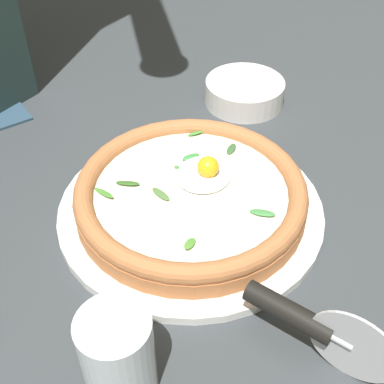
{
  "coord_description": "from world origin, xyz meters",
  "views": [
    {
      "loc": [
        0.43,
        0.18,
        0.46
      ],
      "look_at": [
        -0.0,
        0.01,
        0.03
      ],
      "focal_mm": 47.63,
      "sensor_mm": 36.0,
      "label": 1
    }
  ],
  "objects_px": {
    "side_bowl": "(244,92)",
    "pizza_cutter": "(310,324)",
    "drinking_glass": "(119,361)",
    "pizza": "(192,192)"
  },
  "relations": [
    {
      "from": "pizza_cutter",
      "to": "side_bowl",
      "type": "bearing_deg",
      "value": -155.57
    },
    {
      "from": "side_bowl",
      "to": "pizza_cutter",
      "type": "xyz_separation_m",
      "value": [
        0.41,
        0.19,
        0.02
      ]
    },
    {
      "from": "side_bowl",
      "to": "pizza_cutter",
      "type": "height_order",
      "value": "pizza_cutter"
    },
    {
      "from": "pizza",
      "to": "drinking_glass",
      "type": "relative_size",
      "value": 2.82
    },
    {
      "from": "pizza_cutter",
      "to": "drinking_glass",
      "type": "bearing_deg",
      "value": -56.77
    },
    {
      "from": "side_bowl",
      "to": "pizza_cutter",
      "type": "bearing_deg",
      "value": 24.43
    },
    {
      "from": "side_bowl",
      "to": "drinking_glass",
      "type": "bearing_deg",
      "value": 4.1
    },
    {
      "from": "pizza",
      "to": "pizza_cutter",
      "type": "distance_m",
      "value": 0.22
    },
    {
      "from": "pizza_cutter",
      "to": "drinking_glass",
      "type": "xyz_separation_m",
      "value": [
        0.1,
        -0.15,
        0.0
      ]
    },
    {
      "from": "pizza",
      "to": "drinking_glass",
      "type": "height_order",
      "value": "drinking_glass"
    }
  ]
}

